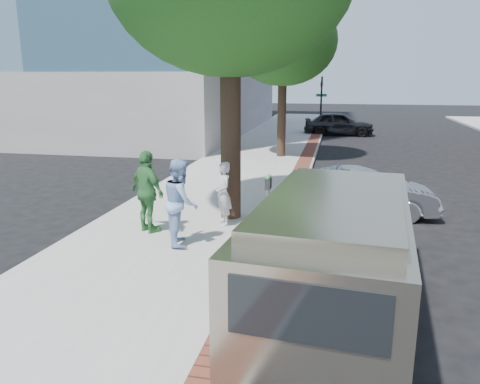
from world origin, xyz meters
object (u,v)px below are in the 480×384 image
(sedan_silver, at_px, (363,193))
(bg_car, at_px, (339,123))
(van, at_px, (335,245))
(parking_meter, at_px, (268,193))
(person_gray, at_px, (224,194))
(person_green, at_px, (148,192))
(person_officer, at_px, (181,202))

(sedan_silver, height_order, bg_car, bg_car)
(bg_car, bearing_deg, van, 177.24)
(parking_meter, height_order, sedan_silver, parking_meter)
(sedan_silver, distance_m, van, 5.78)
(person_gray, bearing_deg, van, 7.16)
(bg_car, bearing_deg, person_green, 165.86)
(person_officer, relative_size, person_green, 0.97)
(bg_car, bearing_deg, parking_meter, 173.18)
(person_gray, relative_size, person_officer, 0.84)
(person_gray, relative_size, person_green, 0.81)
(parking_meter, height_order, van, van)
(parking_meter, xyz_separation_m, person_green, (-2.84, -0.19, -0.07))
(person_officer, xyz_separation_m, person_green, (-1.04, 0.62, 0.03))
(van, bearing_deg, person_gray, 132.37)
(parking_meter, xyz_separation_m, van, (1.53, -2.95, -0.08))
(person_green, xyz_separation_m, bg_car, (4.36, 21.74, -0.36))
(sedan_silver, xyz_separation_m, van, (-0.72, -5.72, 0.48))
(person_officer, relative_size, van, 0.33)
(parking_meter, xyz_separation_m, sedan_silver, (2.25, 2.76, -0.56))
(sedan_silver, relative_size, bg_car, 0.87)
(van, bearing_deg, person_green, 153.13)
(person_gray, xyz_separation_m, person_officer, (-0.59, -1.50, 0.16))
(bg_car, bearing_deg, person_gray, 169.74)
(parking_meter, height_order, bg_car, parking_meter)
(parking_meter, bearing_deg, person_officer, -155.76)
(person_officer, bearing_deg, van, -141.69)
(sedan_silver, xyz_separation_m, bg_car, (-0.74, 18.78, 0.12))
(person_officer, distance_m, bg_car, 22.60)
(person_gray, xyz_separation_m, bg_car, (2.73, 20.85, -0.18))
(parking_meter, distance_m, sedan_silver, 3.61)
(person_gray, xyz_separation_m, sedan_silver, (3.47, 2.07, -0.30))
(person_gray, height_order, bg_car, person_gray)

